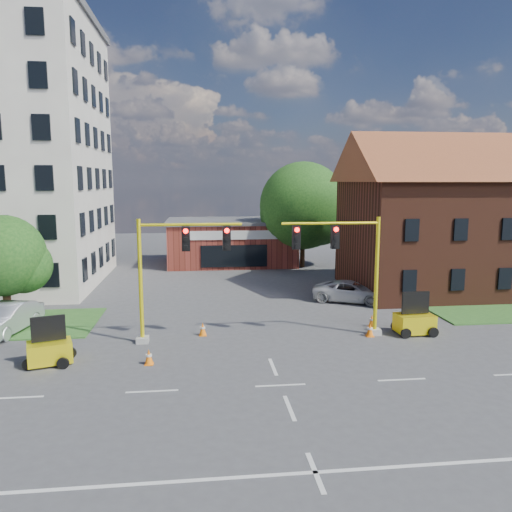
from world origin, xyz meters
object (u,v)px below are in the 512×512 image
trailer_west (50,350)px  trailer_east (415,321)px  signal_mast_west (174,265)px  signal_mast_east (346,262)px  pickup_white (351,291)px

trailer_west → trailer_east: trailer_east is taller
signal_mast_west → trailer_east: (12.47, -0.15, -3.24)m
trailer_west → trailer_east: size_ratio=0.98×
signal_mast_east → pickup_white: (2.56, 7.21, -3.23)m
trailer_west → pickup_white: size_ratio=0.43×
trailer_west → pickup_white: (16.64, 9.77, 0.04)m
signal_mast_west → trailer_west: size_ratio=2.92×
signal_mast_east → trailer_west: size_ratio=2.92×
pickup_white → signal_mast_west: bearing=146.4°
trailer_west → trailer_east: (17.84, 2.40, 0.03)m
signal_mast_west → pickup_white: (11.27, 7.21, -3.23)m
signal_mast_west → signal_mast_east: 8.71m
pickup_white → trailer_east: bearing=-147.0°
trailer_west → trailer_east: bearing=-10.5°
signal_mast_west → trailer_east: bearing=-0.7°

